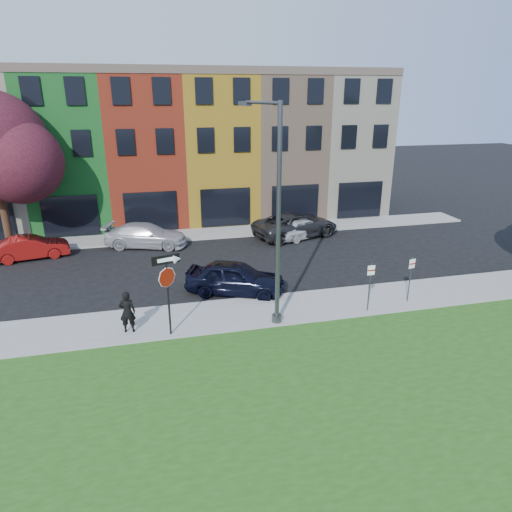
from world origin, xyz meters
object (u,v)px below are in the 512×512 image
object	(u,v)px
stop_sign	(167,279)
street_lamp	(275,218)
sedan_near	(235,278)
man	(127,312)

from	to	relation	value
stop_sign	street_lamp	size ratio (longest dim) A/B	0.38
sedan_near	street_lamp	world-z (taller)	street_lamp
stop_sign	man	bearing A→B (deg)	144.66
stop_sign	street_lamp	world-z (taller)	street_lamp
stop_sign	man	world-z (taller)	stop_sign
stop_sign	man	xyz separation A→B (m)	(-1.57, 0.58, -1.45)
man	street_lamp	world-z (taller)	street_lamp
stop_sign	street_lamp	distance (m)	4.64
stop_sign	sedan_near	world-z (taller)	stop_sign
man	sedan_near	distance (m)	5.57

